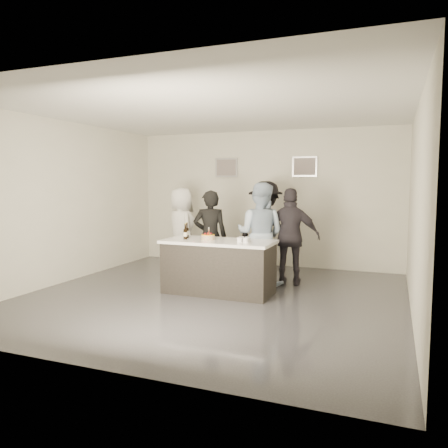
# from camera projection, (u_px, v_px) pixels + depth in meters

# --- Properties ---
(floor) EXTENTS (6.00, 6.00, 0.00)m
(floor) POSITION_uv_depth(u_px,v_px,m) (213.00, 296.00, 7.16)
(floor) COLOR #3D3D42
(floor) RESTS_ON ground
(ceiling) EXTENTS (6.00, 6.00, 0.00)m
(ceiling) POSITION_uv_depth(u_px,v_px,m) (212.00, 110.00, 6.87)
(ceiling) COLOR white
(wall_back) EXTENTS (6.00, 0.04, 3.00)m
(wall_back) POSITION_uv_depth(u_px,v_px,m) (264.00, 199.00, 9.79)
(wall_back) COLOR silver
(wall_back) RESTS_ON ground
(wall_front) EXTENTS (6.00, 0.04, 3.00)m
(wall_front) POSITION_uv_depth(u_px,v_px,m) (93.00, 220.00, 4.23)
(wall_front) COLOR silver
(wall_front) RESTS_ON ground
(wall_left) EXTENTS (0.04, 6.00, 3.00)m
(wall_left) POSITION_uv_depth(u_px,v_px,m) (64.00, 202.00, 8.10)
(wall_left) COLOR silver
(wall_left) RESTS_ON ground
(wall_right) EXTENTS (0.04, 6.00, 3.00)m
(wall_right) POSITION_uv_depth(u_px,v_px,m) (416.00, 209.00, 5.93)
(wall_right) COLOR silver
(wall_right) RESTS_ON ground
(picture_left) EXTENTS (0.54, 0.04, 0.44)m
(picture_left) POSITION_uv_depth(u_px,v_px,m) (227.00, 168.00, 10.02)
(picture_left) COLOR #B2B2B7
(picture_left) RESTS_ON wall_back
(picture_right) EXTENTS (0.54, 0.04, 0.44)m
(picture_right) POSITION_uv_depth(u_px,v_px,m) (305.00, 167.00, 9.37)
(picture_right) COLOR #B2B2B7
(picture_right) RESTS_ON wall_back
(bar_counter) EXTENTS (1.86, 0.86, 0.90)m
(bar_counter) POSITION_uv_depth(u_px,v_px,m) (219.00, 267.00, 7.34)
(bar_counter) COLOR white
(bar_counter) RESTS_ON ground
(cake) EXTENTS (0.23, 0.23, 0.08)m
(cake) POSITION_uv_depth(u_px,v_px,m) (208.00, 237.00, 7.38)
(cake) COLOR orange
(cake) RESTS_ON bar_counter
(beer_bottle_a) EXTENTS (0.07, 0.07, 0.26)m
(beer_bottle_a) POSITION_uv_depth(u_px,v_px,m) (187.00, 230.00, 7.61)
(beer_bottle_a) COLOR black
(beer_bottle_a) RESTS_ON bar_counter
(beer_bottle_b) EXTENTS (0.07, 0.07, 0.26)m
(beer_bottle_b) POSITION_uv_depth(u_px,v_px,m) (185.00, 232.00, 7.40)
(beer_bottle_b) COLOR black
(beer_bottle_b) RESTS_ON bar_counter
(tumbler_cluster) EXTENTS (0.19, 0.19, 0.08)m
(tumbler_cluster) POSITION_uv_depth(u_px,v_px,m) (244.00, 240.00, 7.08)
(tumbler_cluster) COLOR orange
(tumbler_cluster) RESTS_ON bar_counter
(candles) EXTENTS (0.24, 0.08, 0.01)m
(candles) POSITION_uv_depth(u_px,v_px,m) (199.00, 242.00, 7.10)
(candles) COLOR pink
(candles) RESTS_ON bar_counter
(person_main_black) EXTENTS (0.74, 0.62, 1.72)m
(person_main_black) POSITION_uv_depth(u_px,v_px,m) (210.00, 236.00, 8.14)
(person_main_black) COLOR black
(person_main_black) RESTS_ON ground
(person_main_blue) EXTENTS (0.94, 0.75, 1.86)m
(person_main_blue) POSITION_uv_depth(u_px,v_px,m) (260.00, 234.00, 7.92)
(person_main_blue) COLOR #A0B6D1
(person_main_blue) RESTS_ON ground
(person_guest_left) EXTENTS (1.01, 0.99, 1.76)m
(person_guest_left) POSITION_uv_depth(u_px,v_px,m) (182.00, 230.00, 9.00)
(person_guest_left) COLOR silver
(person_guest_left) RESTS_ON ground
(person_guest_right) EXTENTS (1.08, 0.57, 1.77)m
(person_guest_right) POSITION_uv_depth(u_px,v_px,m) (291.00, 237.00, 7.90)
(person_guest_right) COLOR #2A272E
(person_guest_right) RESTS_ON ground
(person_guest_back) EXTENTS (1.37, 1.03, 1.89)m
(person_guest_back) POSITION_uv_depth(u_px,v_px,m) (265.00, 227.00, 8.94)
(person_guest_back) COLOR black
(person_guest_back) RESTS_ON ground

